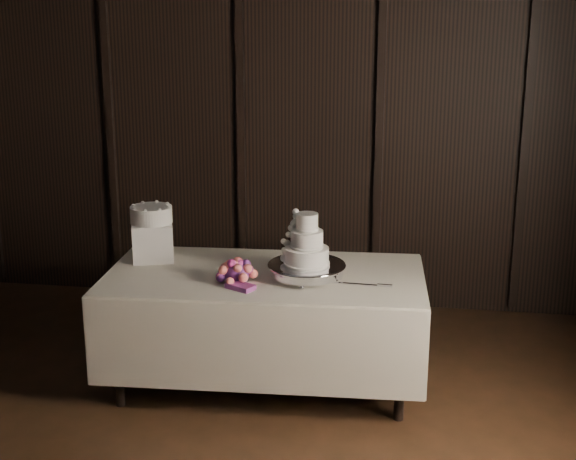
% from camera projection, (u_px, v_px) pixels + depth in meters
% --- Properties ---
extents(room, '(6.08, 7.08, 3.08)m').
position_uv_depth(room, '(44.00, 242.00, 3.07)').
color(room, black).
rests_on(room, ground).
extents(display_table, '(2.05, 1.15, 0.76)m').
position_uv_depth(display_table, '(265.00, 325.00, 5.11)').
color(display_table, white).
rests_on(display_table, ground).
extents(cake_stand, '(0.56, 0.56, 0.09)m').
position_uv_depth(cake_stand, '(307.00, 271.00, 4.91)').
color(cake_stand, silver).
rests_on(cake_stand, display_table).
extents(wedding_cake, '(0.31, 0.27, 0.32)m').
position_uv_depth(wedding_cake, '(303.00, 245.00, 4.86)').
color(wedding_cake, white).
rests_on(wedding_cake, cake_stand).
extents(bouquet, '(0.42, 0.46, 0.18)m').
position_uv_depth(bouquet, '(237.00, 273.00, 4.85)').
color(bouquet, '#EC6E69').
rests_on(bouquet, display_table).
extents(box_pedestal, '(0.33, 0.33, 0.25)m').
position_uv_depth(box_pedestal, '(152.00, 241.00, 5.27)').
color(box_pedestal, white).
rests_on(box_pedestal, display_table).
extents(small_cake, '(0.32, 0.32, 0.11)m').
position_uv_depth(small_cake, '(151.00, 215.00, 5.22)').
color(small_cake, white).
rests_on(small_cake, box_pedestal).
extents(cake_knife, '(0.37, 0.04, 0.01)m').
position_uv_depth(cake_knife, '(354.00, 284.00, 4.81)').
color(cake_knife, silver).
rests_on(cake_knife, display_table).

